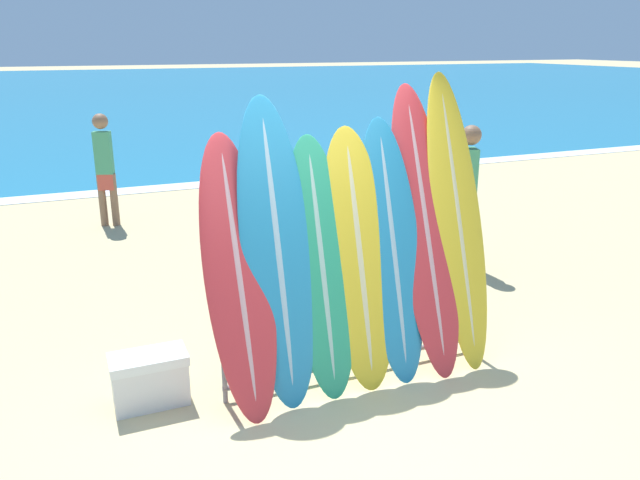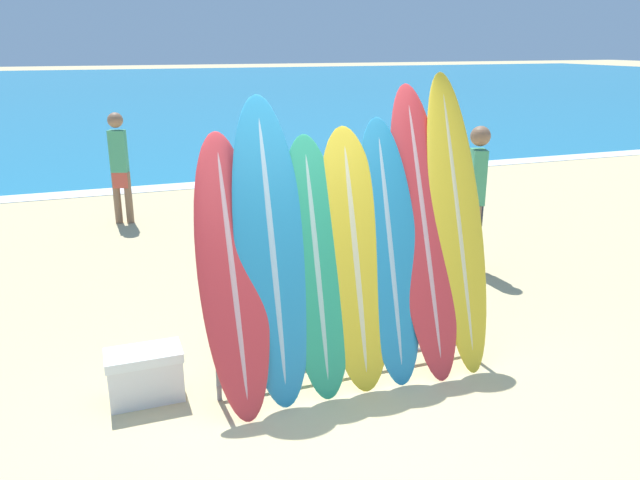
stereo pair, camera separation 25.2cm
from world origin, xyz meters
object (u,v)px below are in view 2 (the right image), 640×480
surfboard_slot_0 (232,275)px  surfboard_slot_2 (316,267)px  cooler_box (145,375)px  surfboard_rack (353,320)px  person_near_water (119,164)px  surfboard_slot_4 (390,252)px  surfboard_slot_6 (457,222)px  person_mid_beach (476,193)px  surfboard_slot_1 (272,252)px  surfboard_slot_5 (424,231)px  surfboard_slot_3 (355,260)px

surfboard_slot_0 → surfboard_slot_2: size_ratio=1.02×
surfboard_slot_2 → cooler_box: 1.61m
surfboard_rack → person_near_water: (-1.54, 5.62, 0.43)m
surfboard_slot_4 → surfboard_slot_6: bearing=5.4°
surfboard_rack → surfboard_slot_6: bearing=4.4°
surfboard_rack → cooler_box: 1.73m
surfboard_slot_4 → person_mid_beach: size_ratio=1.20×
surfboard_slot_0 → surfboard_slot_4: bearing=0.4°
surfboard_slot_1 → surfboard_slot_5: 1.35m
surfboard_slot_5 → cooler_box: 2.57m
surfboard_slot_0 → surfboard_slot_1: surfboard_slot_1 is taller
surfboard_slot_2 → cooler_box: surfboard_slot_2 is taller
surfboard_slot_3 → cooler_box: size_ratio=3.56×
surfboard_slot_3 → surfboard_slot_6: 1.01m
surfboard_slot_5 → person_near_water: (-2.22, 5.55, -0.26)m
person_near_water → surfboard_slot_0: bearing=113.7°
surfboard_slot_3 → surfboard_slot_4: 0.32m
surfboard_slot_4 → surfboard_slot_5: surfboard_slot_5 is taller
surfboard_rack → surfboard_slot_1: bearing=177.3°
surfboard_rack → surfboard_slot_2: surfboard_slot_2 is taller
surfboard_rack → surfboard_slot_0: (-1.00, 0.00, 0.53)m
surfboard_rack → cooler_box: bearing=172.7°
surfboard_slot_3 → person_near_water: (-1.56, 5.62, -0.11)m
surfboard_slot_3 → person_mid_beach: 3.08m
cooler_box → surfboard_slot_3: bearing=-7.1°
surfboard_slot_4 → person_near_water: bearing=108.5°
surfboard_slot_4 → person_near_water: (-1.87, 5.61, -0.14)m
surfboard_slot_6 → cooler_box: size_ratio=4.24×
person_near_water → surfboard_slot_6: bearing=132.8°
surfboard_rack → person_mid_beach: bearing=38.2°
surfboard_slot_0 → surfboard_slot_4: (1.33, 0.01, 0.03)m
person_near_water → cooler_box: person_near_water is taller
surfboard_slot_5 → surfboard_rack: bearing=-173.9°
surfboard_slot_4 → person_mid_beach: bearing=42.1°
surfboard_slot_2 → surfboard_slot_4: bearing=1.6°
surfboard_slot_0 → person_mid_beach: bearing=29.1°
person_near_water → person_mid_beach: person_mid_beach is taller
surfboard_slot_1 → surfboard_slot_2: size_ratio=1.15×
surfboard_slot_0 → surfboard_slot_6: surfboard_slot_6 is taller
surfboard_slot_1 → surfboard_slot_4: bearing=-1.0°
surfboard_slot_3 → surfboard_rack: bearing=-162.9°
surfboard_slot_2 → person_mid_beach: surfboard_slot_2 is taller
surfboard_slot_2 → surfboard_slot_5: size_ratio=0.85×
surfboard_slot_0 → surfboard_slot_1: (0.32, 0.03, 0.13)m
surfboard_rack → person_mid_beach: person_mid_beach is taller
surfboard_slot_4 → cooler_box: 2.21m
person_near_water → surfboard_slot_1: bearing=117.0°
surfboard_slot_4 → cooler_box: size_ratio=3.66×
surfboard_slot_0 → surfboard_slot_4: size_ratio=0.97×
surfboard_slot_0 → surfboard_slot_6: 2.01m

